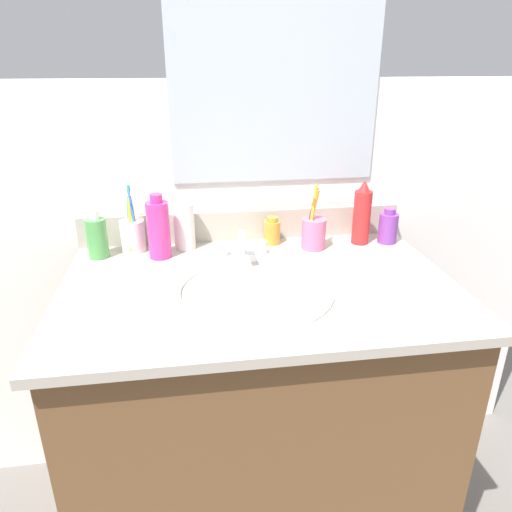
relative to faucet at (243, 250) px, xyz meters
name	(u,v)px	position (x,y,z in m)	size (l,w,h in m)	color
vanity_cabinet	(258,420)	(0.02, -0.15, -0.46)	(0.92, 0.59, 0.82)	brown
countertop	(259,286)	(0.02, -0.15, -0.04)	(0.96, 0.64, 0.02)	#B2A899
backsplash	(243,225)	(0.02, 0.16, 0.02)	(0.96, 0.02, 0.09)	#B2A899
back_wall	(242,286)	(0.02, 0.22, -0.22)	(2.06, 0.04, 1.30)	white
mirror_panel	(275,81)	(0.12, 0.20, 0.42)	(0.60, 0.01, 0.56)	#B2BCC6
sink_basin	(253,302)	(0.00, -0.19, -0.06)	(0.39, 0.39, 0.11)	white
faucet	(243,250)	(0.00, 0.00, 0.00)	(0.16, 0.10, 0.08)	silver
bottle_spray_red	(362,215)	(0.36, 0.08, 0.06)	(0.05, 0.05, 0.19)	red
bottle_soap_pink	(159,229)	(-0.22, 0.05, 0.05)	(0.06, 0.06, 0.18)	#D8338C
bottle_lotion_white	(184,226)	(-0.15, 0.11, 0.04)	(0.06, 0.06, 0.15)	white
bottle_oil_amber	(272,232)	(0.10, 0.11, 0.01)	(0.05, 0.05, 0.08)	gold
bottle_toner_green	(97,237)	(-0.39, 0.08, 0.03)	(0.06, 0.06, 0.13)	#4C9E4C
bottle_cream_purple	(388,227)	(0.44, 0.07, 0.02)	(0.06, 0.06, 0.11)	#7A3899
cup_pink	(313,232)	(0.21, 0.05, 0.02)	(0.07, 0.08, 0.19)	#D16693
cup_white_ceramic	(133,234)	(-0.30, 0.11, 0.02)	(0.07, 0.08, 0.19)	white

